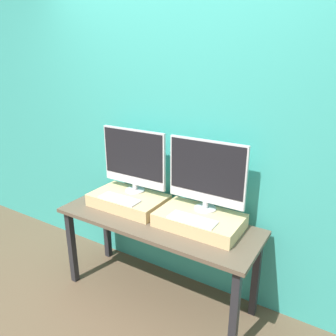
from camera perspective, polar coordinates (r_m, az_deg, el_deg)
The scene contains 9 objects.
ground_plane at distance 2.72m, azimuth -5.31°, elevation -24.42°, with size 12.00×12.00×0.00m, color brown.
wall_back at distance 2.55m, azimuth 2.23°, elevation 6.28°, with size 8.00×0.04×2.60m.
workbench at distance 2.53m, azimuth -1.93°, elevation -10.62°, with size 1.56×0.55×0.70m.
wooden_riser_left at distance 2.68m, azimuth -6.89°, elevation -5.61°, with size 0.60×0.36×0.10m.
monitor_left at distance 2.63m, azimuth -5.96°, elevation 1.55°, with size 0.58×0.16×0.52m.
keyboard_left at distance 2.58m, azimuth -8.44°, elevation -5.33°, with size 0.34×0.12×0.01m.
wooden_riser_right at distance 2.37m, azimuth 5.49°, elevation -9.06°, with size 0.60×0.36×0.10m.
monitor_right at distance 2.31m, azimuth 6.73°, elevation -1.00°, with size 0.58×0.16×0.52m.
keyboard_right at distance 2.26m, azimuth 4.28°, elevation -8.93°, with size 0.34×0.12×0.01m.
Camera 1 is at (1.22, -1.54, 1.88)m, focal length 35.00 mm.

